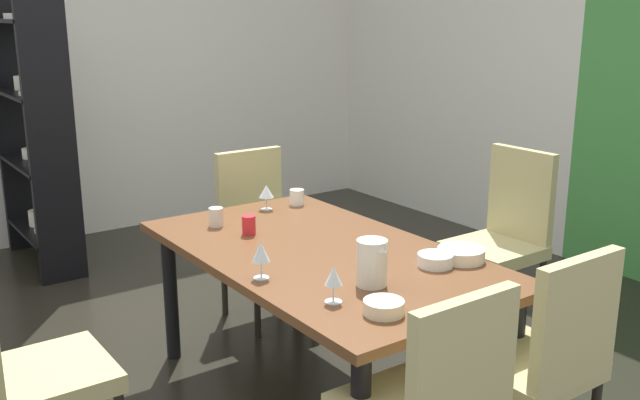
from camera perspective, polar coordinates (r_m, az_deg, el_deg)
name	(u,v)px	position (r m, az deg, el deg)	size (l,w,h in m)	color
ground_plane	(241,362)	(3.80, -6.36, -12.74)	(5.43, 5.63, 0.02)	black
back_panel_interior	(444,57)	(6.17, 9.92, 11.18)	(2.68, 0.10, 2.75)	silver
left_interior_panel	(64,62)	(5.87, -19.83, 10.35)	(0.10, 5.63, 2.75)	silver
dining_table	(321,267)	(3.18, 0.10, -5.38)	(1.75, 0.98, 0.72)	brown
chair_head_near	(18,356)	(2.75, -22.99, -11.41)	(0.44, 0.44, 1.06)	tan
chair_left_far	(261,224)	(4.14, -4.78, -1.96)	(0.44, 0.44, 0.97)	tan
chair_head_far	(505,232)	(4.07, 14.56, -2.46)	(0.44, 0.45, 1.02)	tan
chair_right_far	(543,355)	(2.75, 17.38, -11.77)	(0.44, 0.44, 0.95)	tan
display_shelf	(33,130)	(5.27, -21.96, 5.21)	(0.92, 0.30, 1.93)	black
wine_glass_right	(266,192)	(3.78, -4.31, 0.65)	(0.08, 0.08, 0.13)	silver
wine_glass_west	(261,253)	(2.80, -4.76, -4.21)	(0.07, 0.07, 0.15)	silver
wine_glass_east	(334,277)	(2.57, 1.09, -6.21)	(0.07, 0.07, 0.14)	silver
serving_bowl_near_window	(461,254)	(3.08, 11.22, -4.28)	(0.20, 0.20, 0.05)	white
serving_bowl_front	(384,307)	(2.51, 5.12, -8.53)	(0.15, 0.15, 0.05)	beige
serving_bowl_center	(435,260)	(2.99, 9.21, -4.76)	(0.15, 0.15, 0.05)	white
cup_south	(249,225)	(3.38, -5.72, -2.01)	(0.07, 0.07, 0.09)	red
cup_near_shelf	(216,217)	(3.52, -8.32, -1.36)	(0.07, 0.07, 0.09)	beige
cup_left	(297,197)	(3.88, -1.86, 0.23)	(0.08, 0.08, 0.08)	white
pitcher_corner	(372,262)	(2.74, 4.18, -5.00)	(0.13, 0.12, 0.18)	silver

